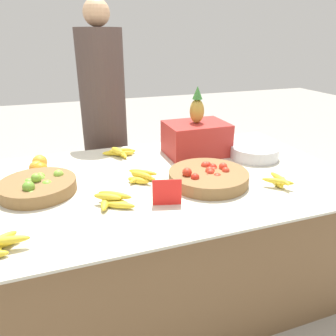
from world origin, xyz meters
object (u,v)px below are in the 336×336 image
(lime_bowl, at_px, (37,187))
(metal_bowl, at_px, (254,152))
(price_sign, at_px, (167,192))
(produce_crate, at_px, (196,137))
(vendor_person, at_px, (105,129))
(tomato_basket, at_px, (208,177))

(lime_bowl, height_order, metal_bowl, lime_bowl)
(lime_bowl, distance_m, price_sign, 0.62)
(produce_crate, bearing_deg, price_sign, -124.37)
(metal_bowl, height_order, vendor_person, vendor_person)
(lime_bowl, relative_size, tomato_basket, 0.89)
(lime_bowl, relative_size, produce_crate, 0.85)
(vendor_person, bearing_deg, metal_bowl, -42.68)
(vendor_person, bearing_deg, tomato_basket, -69.40)
(produce_crate, bearing_deg, tomato_basket, -105.60)
(lime_bowl, distance_m, tomato_basket, 0.83)
(tomato_basket, distance_m, vendor_person, 1.02)
(lime_bowl, bearing_deg, vendor_person, 60.29)
(tomato_basket, bearing_deg, produce_crate, 74.40)
(metal_bowl, bearing_deg, price_sign, -151.03)
(lime_bowl, height_order, produce_crate, produce_crate)
(lime_bowl, xyz_separation_m, price_sign, (0.54, -0.31, 0.03))
(lime_bowl, bearing_deg, price_sign, -30.18)
(tomato_basket, distance_m, metal_bowl, 0.48)
(lime_bowl, xyz_separation_m, vendor_person, (0.45, 0.79, 0.03))
(lime_bowl, relative_size, vendor_person, 0.22)
(lime_bowl, xyz_separation_m, metal_bowl, (1.23, 0.07, 0.00))
(price_sign, distance_m, vendor_person, 1.11)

